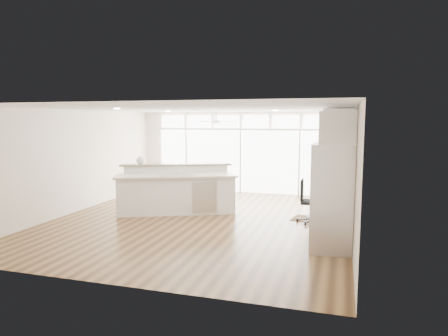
% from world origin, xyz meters
% --- Properties ---
extents(floor, '(7.00, 8.00, 0.02)m').
position_xyz_m(floor, '(0.00, 0.00, -0.01)').
color(floor, '#492E16').
rests_on(floor, ground).
extents(ceiling, '(7.00, 8.00, 0.02)m').
position_xyz_m(ceiling, '(0.00, 0.00, 2.70)').
color(ceiling, white).
rests_on(ceiling, wall_back).
extents(wall_back, '(7.00, 0.04, 2.70)m').
position_xyz_m(wall_back, '(0.00, 4.00, 1.35)').
color(wall_back, white).
rests_on(wall_back, floor).
extents(wall_front, '(7.00, 0.04, 2.70)m').
position_xyz_m(wall_front, '(0.00, -4.00, 1.35)').
color(wall_front, white).
rests_on(wall_front, floor).
extents(wall_left, '(0.04, 8.00, 2.70)m').
position_xyz_m(wall_left, '(-3.50, 0.00, 1.35)').
color(wall_left, white).
rests_on(wall_left, floor).
extents(wall_right, '(0.04, 8.00, 2.70)m').
position_xyz_m(wall_right, '(3.50, 0.00, 1.35)').
color(wall_right, white).
rests_on(wall_right, floor).
extents(glass_wall, '(5.80, 0.06, 2.08)m').
position_xyz_m(glass_wall, '(0.00, 3.94, 1.05)').
color(glass_wall, white).
rests_on(glass_wall, wall_back).
extents(transom_row, '(5.90, 0.06, 0.40)m').
position_xyz_m(transom_row, '(0.00, 3.94, 2.38)').
color(transom_row, white).
rests_on(transom_row, wall_back).
extents(desk_window, '(0.04, 0.85, 0.85)m').
position_xyz_m(desk_window, '(3.46, 0.30, 1.55)').
color(desk_window, white).
rests_on(desk_window, wall_right).
extents(ceiling_fan, '(1.16, 1.16, 0.32)m').
position_xyz_m(ceiling_fan, '(-0.50, 2.80, 2.48)').
color(ceiling_fan, silver).
rests_on(ceiling_fan, ceiling).
extents(recessed_lights, '(3.40, 3.00, 0.02)m').
position_xyz_m(recessed_lights, '(0.00, 0.20, 2.68)').
color(recessed_lights, white).
rests_on(recessed_lights, ceiling).
extents(oven_cabinet, '(0.64, 1.20, 2.50)m').
position_xyz_m(oven_cabinet, '(3.17, 1.80, 1.25)').
color(oven_cabinet, white).
rests_on(oven_cabinet, floor).
extents(desk_nook, '(0.72, 1.30, 0.76)m').
position_xyz_m(desk_nook, '(3.13, 0.30, 0.38)').
color(desk_nook, white).
rests_on(desk_nook, floor).
extents(upper_cabinets, '(0.64, 1.30, 0.64)m').
position_xyz_m(upper_cabinets, '(3.17, 0.30, 2.35)').
color(upper_cabinets, white).
rests_on(upper_cabinets, wall_right).
extents(refrigerator, '(0.76, 0.90, 2.00)m').
position_xyz_m(refrigerator, '(3.11, -1.35, 1.00)').
color(refrigerator, silver).
rests_on(refrigerator, floor).
extents(fridge_cabinet, '(0.64, 0.90, 0.60)m').
position_xyz_m(fridge_cabinet, '(3.17, -1.35, 2.30)').
color(fridge_cabinet, white).
rests_on(fridge_cabinet, wall_right).
extents(framed_photos, '(0.06, 0.22, 0.80)m').
position_xyz_m(framed_photos, '(3.46, 0.92, 1.40)').
color(framed_photos, black).
rests_on(framed_photos, wall_right).
extents(kitchen_island, '(3.35, 2.33, 1.25)m').
position_xyz_m(kitchen_island, '(-0.88, 0.56, 0.62)').
color(kitchen_island, white).
rests_on(kitchen_island, floor).
extents(rug, '(1.07, 0.86, 0.01)m').
position_xyz_m(rug, '(2.61, 0.81, 0.01)').
color(rug, '#372211').
rests_on(rug, floor).
extents(office_chair, '(0.54, 0.50, 1.02)m').
position_xyz_m(office_chair, '(2.58, 0.50, 0.51)').
color(office_chair, black).
rests_on(office_chair, floor).
extents(fishbowl, '(0.28, 0.28, 0.22)m').
position_xyz_m(fishbowl, '(-1.91, 0.55, 1.36)').
color(fishbowl, silver).
rests_on(fishbowl, kitchen_island).
extents(monitor, '(0.10, 0.47, 0.39)m').
position_xyz_m(monitor, '(3.05, 0.30, 0.96)').
color(monitor, black).
rests_on(monitor, desk_nook).
extents(keyboard, '(0.17, 0.33, 0.02)m').
position_xyz_m(keyboard, '(2.88, 0.30, 0.77)').
color(keyboard, silver).
rests_on(keyboard, desk_nook).
extents(potted_plant, '(0.33, 0.36, 0.26)m').
position_xyz_m(potted_plant, '(3.17, 1.80, 2.63)').
color(potted_plant, '#285B27').
rests_on(potted_plant, oven_cabinet).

